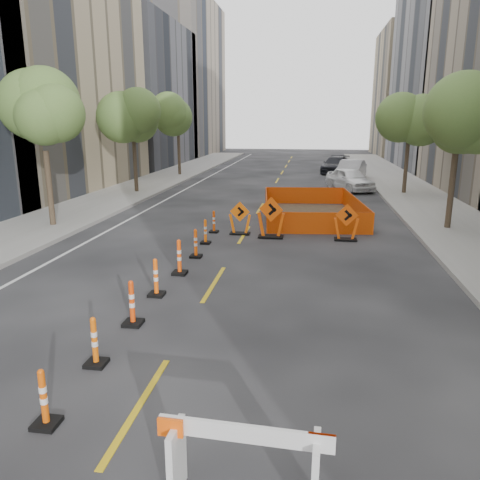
% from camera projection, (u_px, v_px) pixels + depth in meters
% --- Properties ---
extents(ground_plane, '(140.00, 140.00, 0.00)m').
position_uv_depth(ground_plane, '(174.00, 349.00, 9.55)').
color(ground_plane, black).
extents(sidewalk_left, '(4.00, 90.00, 0.15)m').
position_uv_depth(sidewalk_left, '(64.00, 217.00, 22.34)').
color(sidewalk_left, gray).
rests_on(sidewalk_left, ground).
extents(sidewalk_right, '(4.00, 90.00, 0.15)m').
position_uv_depth(sidewalk_right, '(462.00, 229.00, 19.70)').
color(sidewalk_right, gray).
rests_on(sidewalk_right, ground).
extents(bld_left_d, '(12.00, 16.00, 14.00)m').
position_uv_depth(bld_left_d, '(121.00, 96.00, 47.85)').
color(bld_left_d, '#4C4C51').
rests_on(bld_left_d, ground).
extents(bld_left_e, '(12.00, 20.00, 20.00)m').
position_uv_depth(bld_left_e, '(168.00, 79.00, 62.81)').
color(bld_left_e, gray).
rests_on(bld_left_e, ground).
extents(bld_right_d, '(12.00, 18.00, 20.00)m').
position_uv_depth(bld_right_d, '(474.00, 59.00, 43.07)').
color(bld_right_d, gray).
rests_on(bld_right_d, ground).
extents(bld_right_e, '(12.00, 14.00, 16.00)m').
position_uv_depth(bld_right_e, '(426.00, 93.00, 61.18)').
color(bld_right_e, tan).
rests_on(bld_right_e, ground).
extents(tree_l_b, '(2.80, 2.80, 5.95)m').
position_uv_depth(tree_l_b, '(43.00, 121.00, 19.24)').
color(tree_l_b, '#382B1E').
rests_on(tree_l_b, ground).
extents(tree_l_c, '(2.80, 2.80, 5.95)m').
position_uv_depth(tree_l_c, '(133.00, 121.00, 28.81)').
color(tree_l_c, '#382B1E').
rests_on(tree_l_c, ground).
extents(tree_l_d, '(2.80, 2.80, 5.95)m').
position_uv_depth(tree_l_d, '(178.00, 121.00, 38.39)').
color(tree_l_d, '#382B1E').
rests_on(tree_l_d, ground).
extents(tree_r_b, '(2.80, 2.80, 5.95)m').
position_uv_depth(tree_r_b, '(459.00, 121.00, 18.68)').
color(tree_r_b, '#382B1E').
rests_on(tree_r_b, ground).
extents(tree_r_c, '(2.80, 2.80, 5.95)m').
position_uv_depth(tree_r_c, '(410.00, 121.00, 28.26)').
color(tree_r_c, '#382B1E').
rests_on(tree_r_c, ground).
extents(channelizer_1, '(0.38, 0.38, 0.96)m').
position_uv_depth(channelizer_1, '(44.00, 398.00, 7.03)').
color(channelizer_1, '#D64F09').
rests_on(channelizer_1, ground).
extents(channelizer_2, '(0.39, 0.39, 0.98)m').
position_uv_depth(channelizer_2, '(95.00, 341.00, 8.80)').
color(channelizer_2, '#DD5B09').
rests_on(channelizer_2, ground).
extents(channelizer_3, '(0.42, 0.42, 1.07)m').
position_uv_depth(channelizer_3, '(132.00, 303.00, 10.55)').
color(channelizer_3, '#E63E09').
rests_on(channelizer_3, ground).
extents(channelizer_4, '(0.41, 0.41, 1.03)m').
position_uv_depth(channelizer_4, '(156.00, 277.00, 12.33)').
color(channelizer_4, '#FF590A').
rests_on(channelizer_4, ground).
extents(channelizer_5, '(0.43, 0.43, 1.09)m').
position_uv_depth(channelizer_5, '(179.00, 257.00, 14.06)').
color(channelizer_5, '#FF4E0A').
rests_on(channelizer_5, ground).
extents(channelizer_6, '(0.39, 0.39, 0.99)m').
position_uv_depth(channelizer_6, '(196.00, 243.00, 15.83)').
color(channelizer_6, '#FF550A').
rests_on(channelizer_6, ground).
extents(channelizer_7, '(0.37, 0.37, 0.94)m').
position_uv_depth(channelizer_7, '(205.00, 232.00, 17.61)').
color(channelizer_7, '#FF640A').
rests_on(channelizer_7, ground).
extents(channelizer_8, '(0.36, 0.36, 0.92)m').
position_uv_depth(channelizer_8, '(214.00, 222.00, 19.39)').
color(channelizer_8, '#D54609').
rests_on(channelizer_8, ground).
extents(chevron_sign_left, '(0.95, 0.63, 1.36)m').
position_uv_depth(chevron_sign_left, '(240.00, 218.00, 19.02)').
color(chevron_sign_left, '#FF680A').
rests_on(chevron_sign_left, ground).
extents(chevron_sign_center, '(1.24, 0.94, 1.65)m').
position_uv_depth(chevron_sign_center, '(271.00, 217.00, 18.41)').
color(chevron_sign_center, '#DF4D09').
rests_on(chevron_sign_center, ground).
extents(chevron_sign_right, '(0.97, 0.59, 1.44)m').
position_uv_depth(chevron_sign_right, '(346.00, 222.00, 18.03)').
color(chevron_sign_right, '#DA4909').
rests_on(chevron_sign_right, ground).
extents(safety_fence, '(5.05, 7.74, 0.92)m').
position_uv_depth(safety_fence, '(311.00, 207.00, 22.62)').
color(safety_fence, '#FE5B0D').
rests_on(safety_fence, ground).
extents(barricade_board, '(2.13, 0.72, 1.07)m').
position_uv_depth(barricade_board, '(244.00, 463.00, 5.61)').
color(barricade_board, white).
rests_on(barricade_board, ground).
extents(parked_car_near, '(3.43, 4.71, 1.49)m').
position_uv_depth(parked_car_near, '(350.00, 179.00, 31.07)').
color(parked_car_near, white).
rests_on(parked_car_near, ground).
extents(parked_car_mid, '(2.82, 5.06, 1.58)m').
position_uv_depth(parked_car_mid, '(351.00, 171.00, 35.96)').
color(parked_car_mid, '#9A999E').
rests_on(parked_car_mid, ground).
extents(parked_car_far, '(2.99, 5.28, 1.44)m').
position_uv_depth(parked_car_far, '(336.00, 165.00, 41.36)').
color(parked_car_far, black).
rests_on(parked_car_far, ground).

